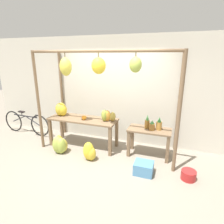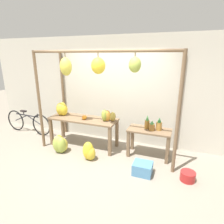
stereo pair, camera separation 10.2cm
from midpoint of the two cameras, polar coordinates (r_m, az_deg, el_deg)
name	(u,v)px [view 1 (the left image)]	position (r m, az deg, el deg)	size (l,w,h in m)	color
ground_plane	(96,164)	(4.33, -5.71, -15.37)	(20.00, 20.00, 0.00)	gray
shop_wall_back	(116,91)	(5.03, 0.49, 6.53)	(8.00, 0.08, 2.80)	beige
stall_awning	(100,80)	(4.16, -4.46, 9.73)	(3.33, 1.18, 2.42)	brown
display_table_main	(83,123)	(4.87, -9.46, -3.22)	(1.76, 0.61, 0.76)	brown
display_table_side	(149,135)	(4.47, 10.62, -6.97)	(0.98, 0.49, 0.67)	brown
banana_pile_on_table	(61,109)	(5.16, -15.74, 0.80)	(0.35, 0.38, 0.34)	yellow
orange_pile	(84,118)	(4.74, -9.11, -1.75)	(0.14, 0.15, 0.09)	orange
pineapple_cluster	(153,124)	(4.37, 11.79, -3.69)	(0.39, 0.21, 0.33)	#B27F38
banana_pile_ground_left	(60,145)	(4.83, -16.05, -9.61)	(0.42, 0.44, 0.43)	gold
banana_pile_ground_right	(90,152)	(4.39, -7.53, -12.05)	(0.33, 0.31, 0.43)	gold
fruit_crate_white	(144,168)	(3.99, 8.84, -16.52)	(0.38, 0.33, 0.24)	#4C84B2
blue_bucket	(188,175)	(4.06, 21.58, -17.44)	(0.28, 0.28, 0.18)	#AD2323
parked_bicycle	(26,123)	(6.27, -25.11, -2.99)	(1.70, 0.12, 0.70)	black
papaya_pile	(108,116)	(4.54, -1.93, -1.19)	(0.39, 0.28, 0.29)	gold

